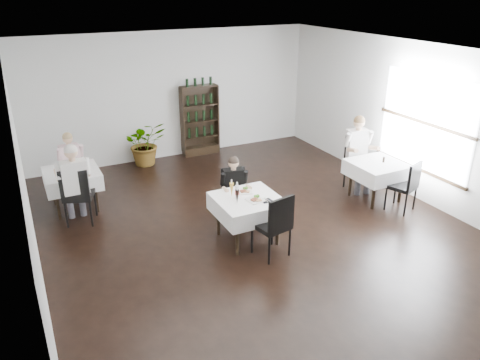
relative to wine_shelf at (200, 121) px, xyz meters
name	(u,v)px	position (x,y,z in m)	size (l,w,h in m)	color
room_shell	(265,153)	(-0.60, -4.31, 0.65)	(9.00, 9.00, 9.00)	black
window_right	(425,125)	(2.88, -4.31, 0.65)	(0.06, 2.30, 1.85)	white
wine_shelf	(200,121)	(0.00, 0.00, 0.00)	(0.90, 0.28, 1.75)	black
main_table	(248,206)	(-0.90, -4.31, -0.23)	(1.03, 1.03, 0.77)	black
left_table	(72,178)	(-3.30, -1.81, -0.23)	(0.98, 0.98, 0.77)	black
right_table	(377,170)	(2.10, -4.01, -0.23)	(0.98, 0.98, 0.77)	black
potted_tree	(145,143)	(-1.43, -0.11, -0.32)	(0.94, 0.82, 1.05)	#28511B
main_chair_far	(234,191)	(-0.76, -3.53, -0.30)	(0.52, 0.52, 0.96)	black
main_chair_near	(275,222)	(-0.76, -4.97, -0.24)	(0.57, 0.57, 1.06)	black
left_chair_far	(72,171)	(-3.22, -1.18, -0.32)	(0.52, 0.52, 0.92)	black
left_chair_near	(77,193)	(-3.31, -2.50, -0.23)	(0.63, 0.63, 1.07)	black
right_chair_far	(359,158)	(2.16, -3.39, -0.20)	(0.55, 0.56, 1.13)	black
right_chair_near	(407,183)	(2.23, -4.68, -0.28)	(0.58, 0.59, 0.99)	black
diner_main	(234,186)	(-0.85, -3.72, -0.11)	(0.52, 0.54, 1.27)	#46454E
diner_left_far	(72,161)	(-3.21, -1.27, -0.07)	(0.54, 0.56, 1.33)	#46454E
diner_left_near	(74,178)	(-3.33, -2.47, 0.04)	(0.57, 0.57, 1.52)	#46454E
diner_right_far	(358,148)	(2.08, -3.43, 0.05)	(0.63, 0.65, 1.55)	#46454E
plate_far	(245,191)	(-0.84, -4.08, -0.06)	(0.30, 0.30, 0.08)	white
plate_near	(256,199)	(-0.82, -4.46, -0.06)	(0.29, 0.29, 0.08)	white
pilsner_dark	(237,197)	(-1.14, -4.42, 0.04)	(0.07, 0.07, 0.29)	black
pilsner_lager	(232,190)	(-1.11, -4.16, 0.05)	(0.07, 0.07, 0.30)	gold
coke_bottle	(237,192)	(-1.06, -4.24, 0.04)	(0.07, 0.07, 0.28)	silver
napkin_cutlery	(267,201)	(-0.68, -4.55, -0.07)	(0.19, 0.20, 0.02)	black
pepper_mill	(384,160)	(2.21, -4.04, -0.02)	(0.04, 0.04, 0.11)	black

